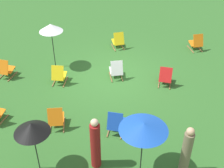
% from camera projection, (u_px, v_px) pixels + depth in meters
% --- Properties ---
extents(ground_plane, '(40.00, 40.00, 0.00)m').
position_uv_depth(ground_plane, '(112.00, 77.00, 12.37)').
color(ground_plane, '#2D6026').
extents(deckchair_0, '(0.59, 0.83, 0.83)m').
position_uv_depth(deckchair_0, '(116.00, 70.00, 12.13)').
color(deckchair_0, olive).
rests_on(deckchair_0, ground).
extents(deckchair_1, '(0.62, 0.84, 0.83)m').
position_uv_depth(deckchair_1, '(196.00, 43.00, 14.11)').
color(deckchair_1, olive).
rests_on(deckchair_1, ground).
extents(deckchair_3, '(0.63, 0.84, 0.83)m').
position_uv_depth(deckchair_3, '(165.00, 77.00, 11.73)').
color(deckchair_3, olive).
rests_on(deckchair_3, ground).
extents(deckchair_4, '(0.62, 0.84, 0.83)m').
position_uv_depth(deckchair_4, '(116.00, 123.00, 9.54)').
color(deckchair_4, olive).
rests_on(deckchair_4, ground).
extents(deckchair_5, '(0.55, 0.81, 0.83)m').
position_uv_depth(deckchair_5, '(59.00, 75.00, 11.83)').
color(deckchair_5, olive).
rests_on(deckchair_5, ground).
extents(deckchair_6, '(0.66, 0.86, 0.83)m').
position_uv_depth(deckchair_6, '(118.00, 41.00, 14.27)').
color(deckchair_6, olive).
rests_on(deckchair_6, ground).
extents(deckchair_8, '(0.55, 0.80, 0.83)m').
position_uv_depth(deckchair_8, '(56.00, 118.00, 9.73)').
color(deckchair_8, olive).
rests_on(deckchair_8, ground).
extents(deckchair_9, '(0.65, 0.85, 0.83)m').
position_uv_depth(deckchair_9, '(5.00, 69.00, 12.19)').
color(deckchair_9, olive).
rests_on(deckchair_9, ground).
extents(umbrella_0, '(0.95, 0.95, 1.72)m').
position_uv_depth(umbrella_0, '(31.00, 128.00, 7.64)').
color(umbrella_0, black).
rests_on(umbrella_0, ground).
extents(umbrella_1, '(0.97, 0.97, 1.98)m').
position_uv_depth(umbrella_1, '(51.00, 28.00, 12.03)').
color(umbrella_1, black).
rests_on(umbrella_1, ground).
extents(umbrella_2, '(1.27, 1.27, 1.78)m').
position_uv_depth(umbrella_2, '(144.00, 127.00, 7.52)').
color(umbrella_2, black).
rests_on(umbrella_2, ground).
extents(person_0, '(0.37, 0.37, 1.73)m').
position_uv_depth(person_0, '(95.00, 144.00, 8.18)').
color(person_0, maroon).
rests_on(person_0, ground).
extents(person_1, '(0.37, 0.37, 1.67)m').
position_uv_depth(person_1, '(186.00, 152.00, 7.97)').
color(person_1, '#72664C').
rests_on(person_1, ground).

